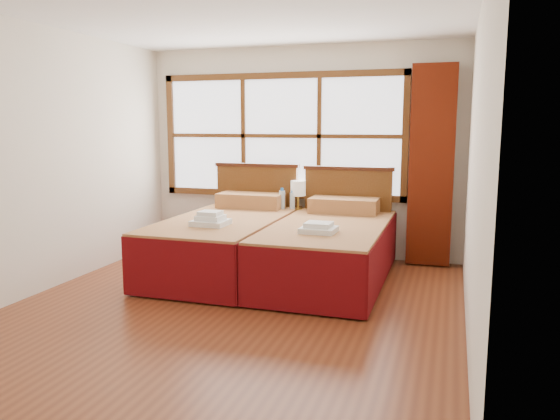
% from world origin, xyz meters
% --- Properties ---
extents(floor, '(4.50, 4.50, 0.00)m').
position_xyz_m(floor, '(0.00, 0.00, 0.00)').
color(floor, brown).
rests_on(floor, ground).
extents(ceiling, '(4.50, 4.50, 0.00)m').
position_xyz_m(ceiling, '(0.00, 0.00, 2.60)').
color(ceiling, white).
rests_on(ceiling, wall_back).
extents(wall_back, '(4.00, 0.00, 4.00)m').
position_xyz_m(wall_back, '(0.00, 2.25, 1.30)').
color(wall_back, silver).
rests_on(wall_back, floor).
extents(wall_left, '(0.00, 4.50, 4.50)m').
position_xyz_m(wall_left, '(-2.00, 0.00, 1.30)').
color(wall_left, silver).
rests_on(wall_left, floor).
extents(wall_right, '(0.00, 4.50, 4.50)m').
position_xyz_m(wall_right, '(2.00, 0.00, 1.30)').
color(wall_right, silver).
rests_on(wall_right, floor).
extents(window, '(3.16, 0.06, 1.56)m').
position_xyz_m(window, '(-0.25, 2.21, 1.50)').
color(window, white).
rests_on(window, wall_back).
extents(curtain, '(0.50, 0.16, 2.30)m').
position_xyz_m(curtain, '(1.60, 2.11, 1.17)').
color(curtain, '#5C1909').
rests_on(curtain, wall_back).
extents(bed_left, '(1.18, 2.29, 1.15)m').
position_xyz_m(bed_left, '(-0.55, 1.20, 0.35)').
color(bed_left, '#3A190C').
rests_on(bed_left, floor).
extents(bed_right, '(1.17, 2.27, 1.14)m').
position_xyz_m(bed_right, '(0.63, 1.20, 0.35)').
color(bed_right, '#3A190C').
rests_on(bed_right, floor).
extents(nightstand, '(0.45, 0.44, 0.60)m').
position_xyz_m(nightstand, '(-0.01, 1.99, 0.30)').
color(nightstand, '#593213').
rests_on(nightstand, floor).
extents(towels_left, '(0.36, 0.31, 0.15)m').
position_xyz_m(towels_left, '(-0.52, 0.66, 0.67)').
color(towels_left, white).
rests_on(towels_left, bed_left).
extents(towels_right, '(0.35, 0.31, 0.10)m').
position_xyz_m(towels_right, '(0.62, 0.67, 0.65)').
color(towels_right, white).
rests_on(towels_right, bed_right).
extents(lamp, '(0.18, 0.18, 0.36)m').
position_xyz_m(lamp, '(0.03, 2.04, 0.85)').
color(lamp, gold).
rests_on(lamp, nightstand).
extents(bottle_near, '(0.07, 0.07, 0.28)m').
position_xyz_m(bottle_near, '(-0.15, 1.94, 0.72)').
color(bottle_near, silver).
rests_on(bottle_near, nightstand).
extents(bottle_far, '(0.07, 0.07, 0.25)m').
position_xyz_m(bottle_far, '(-0.02, 1.97, 0.71)').
color(bottle_far, silver).
rests_on(bottle_far, nightstand).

